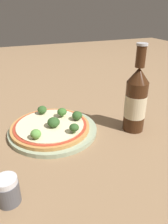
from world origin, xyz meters
The scene contains 11 objects.
ground_plane centered at (0.00, 0.00, 0.00)m, with size 3.00×3.00×0.00m, color #846647.
plate centered at (0.01, -0.02, 0.01)m, with size 0.25×0.25×0.01m.
pizza centered at (0.01, -0.03, 0.02)m, with size 0.22×0.22×0.01m.
broccoli_floret_0 centered at (0.08, 0.02, 0.04)m, with size 0.03×0.03×0.03m.
broccoli_floret_1 centered at (-0.02, 0.02, 0.04)m, with size 0.03×0.03×0.03m.
broccoli_floret_2 centered at (0.01, 0.05, 0.04)m, with size 0.03×0.03×0.03m.
broccoli_floret_3 centered at (0.03, -0.02, 0.04)m, with size 0.03×0.03×0.03m.
broccoli_floret_4 centered at (-0.06, -0.03, 0.04)m, with size 0.03×0.03×0.03m.
broccoli_floret_5 centered at (0.07, -0.08, 0.04)m, with size 0.03×0.03×0.03m.
beer_bottle centered at (0.08, 0.20, 0.09)m, with size 0.06×0.06×0.25m.
pepper_shaker centered at (0.22, -0.16, 0.03)m, with size 0.04×0.04×0.06m.
Camera 1 is at (0.55, -0.14, 0.33)m, focal length 35.00 mm.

